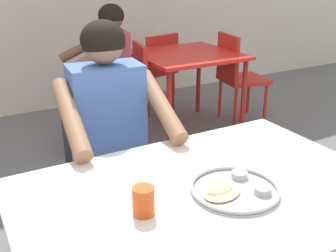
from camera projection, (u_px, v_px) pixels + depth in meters
table_foreground at (205, 207)px, 1.40m from camera, size 1.28×0.86×0.75m
thali_tray at (235, 189)px, 1.36m from camera, size 0.31×0.31×0.03m
drinking_cup at (143, 200)px, 1.22m from camera, size 0.07×0.07×0.09m
chair_foreground at (103, 159)px, 2.16m from camera, size 0.42×0.43×0.88m
diner_foreground at (113, 132)px, 1.88m from camera, size 0.53×0.58×1.25m
table_background_red at (186, 63)px, 3.62m from camera, size 0.89×0.86×0.74m
chair_red_left at (130, 88)px, 3.42m from camera, size 0.46×0.46×0.86m
chair_red_right at (237, 73)px, 3.91m from camera, size 0.48×0.48×0.87m
chair_red_far at (156, 67)px, 4.17m from camera, size 0.51×0.48×0.83m
patron_background at (103, 65)px, 3.25m from camera, size 0.58×0.53×1.20m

